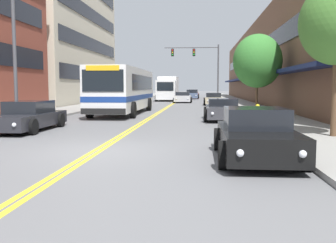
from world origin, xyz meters
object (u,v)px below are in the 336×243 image
object	(u,v)px
car_beige_parked_right_far	(213,99)
street_lamp_left_near	(22,28)
car_champagne_parked_left_far	(138,97)
car_silver_moving_lead	(183,97)
box_truck	(168,88)
car_navy_parked_left_near	(123,100)
car_slate_blue_moving_second	(192,95)
car_black_parked_right_foreground	(256,135)
traffic_signal_mast	(200,61)
fire_hydrant	(257,112)
car_red_moving_third	(193,94)
car_dark_grey_parked_right_mid	(223,110)
car_charcoal_parked_left_mid	(28,117)
street_tree_right_mid	(257,61)
city_bus	(124,89)

from	to	relation	value
car_beige_parked_right_far	street_lamp_left_near	distance (m)	24.84
car_champagne_parked_left_far	car_silver_moving_lead	bearing A→B (deg)	2.54
car_silver_moving_lead	box_truck	distance (m)	6.03
car_navy_parked_left_near	car_slate_blue_moving_second	xyz separation A→B (m)	(6.16, 22.13, 0.10)
car_navy_parked_left_near	car_champagne_parked_left_far	bearing A→B (deg)	89.96
car_black_parked_right_foreground	car_silver_moving_lead	bearing A→B (deg)	95.74
traffic_signal_mast	car_silver_moving_lead	bearing A→B (deg)	-127.48
car_black_parked_right_foreground	fire_hydrant	world-z (taller)	car_black_parked_right_foreground
car_red_moving_third	car_navy_parked_left_near	bearing A→B (deg)	-102.20
car_dark_grey_parked_right_mid	box_truck	bearing A→B (deg)	100.96
car_red_moving_third	fire_hydrant	bearing A→B (deg)	-84.72
car_charcoal_parked_left_mid	car_black_parked_right_foreground	distance (m)	10.47
car_red_moving_third	street_tree_right_mid	distance (m)	37.92
car_charcoal_parked_left_mid	car_dark_grey_parked_right_mid	xyz separation A→B (m)	(8.63, 5.75, -0.01)
car_navy_parked_left_near	street_tree_right_mid	xyz separation A→B (m)	(11.41, -8.64, 3.12)
car_dark_grey_parked_right_mid	traffic_signal_mast	xyz separation A→B (m)	(-1.30, 26.02, 4.47)
fire_hydrant	street_tree_right_mid	bearing A→B (deg)	81.98
box_truck	street_lamp_left_near	world-z (taller)	street_lamp_left_near
car_dark_grey_parked_right_mid	car_red_moving_third	world-z (taller)	car_red_moving_third
box_truck	car_charcoal_parked_left_mid	bearing A→B (deg)	-95.03
car_black_parked_right_foreground	car_navy_parked_left_near	bearing A→B (deg)	108.98
street_tree_right_mid	car_navy_parked_left_near	bearing A→B (deg)	142.85
car_champagne_parked_left_far	car_slate_blue_moving_second	distance (m)	14.70
car_slate_blue_moving_second	box_truck	size ratio (longest dim) A/B	0.56
box_truck	street_lamp_left_near	size ratio (longest dim) A/B	1.00
car_charcoal_parked_left_mid	box_truck	distance (m)	34.77
car_dark_grey_parked_right_mid	car_red_moving_third	size ratio (longest dim) A/B	0.95
car_silver_moving_lead	car_slate_blue_moving_second	bearing A→B (deg)	86.55
car_charcoal_parked_left_mid	box_truck	xyz separation A→B (m)	(3.04, 34.62, 1.06)
car_charcoal_parked_left_mid	car_silver_moving_lead	bearing A→B (deg)	79.66
street_lamp_left_near	box_truck	bearing A→B (deg)	83.96
car_silver_moving_lead	car_red_moving_third	xyz separation A→B (m)	(0.86, 19.79, 0.05)
car_beige_parked_right_far	car_silver_moving_lead	size ratio (longest dim) A/B	1.05
city_bus	car_silver_moving_lead	distance (m)	19.00
car_champagne_parked_left_far	street_tree_right_mid	size ratio (longest dim) A/B	0.84
car_beige_parked_right_far	street_tree_right_mid	distance (m)	12.74
car_navy_parked_left_near	car_dark_grey_parked_right_mid	distance (m)	16.80
car_black_parked_right_foreground	street_tree_right_mid	size ratio (longest dim) A/B	0.80
car_beige_parked_right_far	car_navy_parked_left_near	bearing A→B (deg)	-158.64
car_beige_parked_right_far	car_silver_moving_lead	bearing A→B (deg)	121.44
car_silver_moving_lead	fire_hydrant	xyz separation A→B (m)	(5.00, -25.06, -0.03)
car_navy_parked_left_near	car_charcoal_parked_left_mid	size ratio (longest dim) A/B	0.97
car_slate_blue_moving_second	street_tree_right_mid	world-z (taller)	street_tree_right_mid
car_black_parked_right_foreground	car_red_moving_third	bearing A→B (deg)	92.77
car_red_moving_third	traffic_signal_mast	distance (m)	17.75
car_silver_moving_lead	traffic_signal_mast	bearing A→B (deg)	52.52
car_slate_blue_moving_second	box_truck	world-z (taller)	box_truck
car_navy_parked_left_near	car_silver_moving_lead	bearing A→B (deg)	59.22
car_navy_parked_left_near	street_tree_right_mid	bearing A→B (deg)	-37.15
car_charcoal_parked_left_mid	car_navy_parked_left_near	bearing A→B (deg)	90.15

